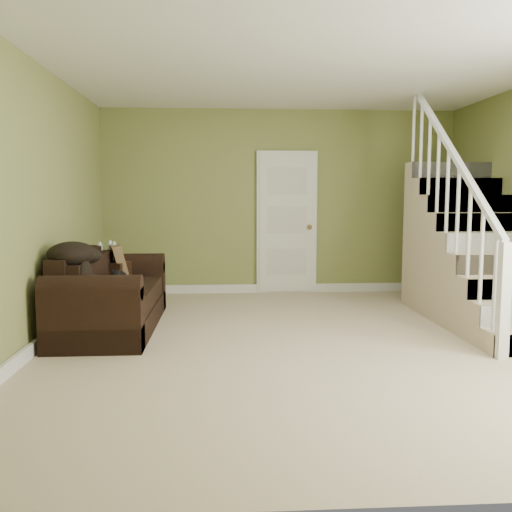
{
  "coord_description": "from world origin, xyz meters",
  "views": [
    {
      "loc": [
        -0.82,
        -4.98,
        1.37
      ],
      "look_at": [
        -0.48,
        0.39,
        0.79
      ],
      "focal_mm": 38.0,
      "sensor_mm": 36.0,
      "label": 1
    }
  ],
  "objects": [
    {
      "name": "door",
      "position": [
        0.1,
        2.71,
        1.01
      ],
      "size": [
        0.86,
        0.12,
        2.02
      ],
      "color": "white",
      "rests_on": "floor"
    },
    {
      "name": "cat",
      "position": [
        -1.91,
        0.72,
        0.52
      ],
      "size": [
        0.21,
        0.45,
        0.22
      ],
      "rotation": [
        0.0,
        0.0,
        -0.03
      ],
      "color": "black",
      "rests_on": "sofa"
    },
    {
      "name": "floor",
      "position": [
        0.0,
        0.0,
        0.0
      ],
      "size": [
        5.0,
        5.5,
        0.01
      ],
      "primitive_type": "cube",
      "color": "#CBB093",
      "rests_on": "ground"
    },
    {
      "name": "wall_front",
      "position": [
        0.0,
        -2.75,
        1.3
      ],
      "size": [
        5.0,
        0.04,
        2.6
      ],
      "primitive_type": "cube",
      "color": "olive",
      "rests_on": "floor"
    },
    {
      "name": "wall_left",
      "position": [
        -2.5,
        0.0,
        1.3
      ],
      "size": [
        0.04,
        5.5,
        2.6
      ],
      "primitive_type": "cube",
      "color": "olive",
      "rests_on": "floor"
    },
    {
      "name": "ceiling",
      "position": [
        0.0,
        0.0,
        2.6
      ],
      "size": [
        5.0,
        5.5,
        0.01
      ],
      "primitive_type": "cube",
      "color": "white",
      "rests_on": "wall_back"
    },
    {
      "name": "throw_blanket",
      "position": [
        -2.24,
        0.2,
        0.84
      ],
      "size": [
        0.45,
        0.58,
        0.23
      ],
      "primitive_type": "ellipsoid",
      "rotation": [
        0.0,
        0.0,
        0.03
      ],
      "color": "black",
      "rests_on": "sofa"
    },
    {
      "name": "baseboard_left",
      "position": [
        -2.47,
        0.0,
        0.06
      ],
      "size": [
        0.04,
        5.5,
        0.12
      ],
      "primitive_type": "cube",
      "color": "white",
      "rests_on": "floor"
    },
    {
      "name": "side_table",
      "position": [
        -2.16,
        1.47,
        0.32
      ],
      "size": [
        0.63,
        0.63,
        0.85
      ],
      "rotation": [
        0.0,
        0.0,
        -0.24
      ],
      "color": "black",
      "rests_on": "floor"
    },
    {
      "name": "sofa",
      "position": [
        -2.01,
        0.69,
        0.31
      ],
      "size": [
        0.89,
        2.05,
        0.81
      ],
      "color": "black",
      "rests_on": "floor"
    },
    {
      "name": "baseboard_back",
      "position": [
        0.0,
        2.72,
        0.06
      ],
      "size": [
        5.0,
        0.04,
        0.12
      ],
      "primitive_type": "cube",
      "color": "white",
      "rests_on": "floor"
    },
    {
      "name": "staircase",
      "position": [
        1.99,
        0.97,
        0.64
      ],
      "size": [
        1.0,
        2.51,
        2.82
      ],
      "color": "#CBB093",
      "rests_on": "floor"
    },
    {
      "name": "banana",
      "position": [
        -1.82,
        0.37,
        0.46
      ],
      "size": [
        0.05,
        0.18,
        0.05
      ],
      "primitive_type": "ellipsoid",
      "rotation": [
        0.0,
        0.0,
        -0.0
      ],
      "color": "yellow",
      "rests_on": "sofa"
    },
    {
      "name": "throw_pillow",
      "position": [
        -2.03,
        1.42,
        0.62
      ],
      "size": [
        0.3,
        0.44,
        0.42
      ],
      "primitive_type": "cube",
      "rotation": [
        0.0,
        -0.24,
        0.29
      ],
      "color": "#503520",
      "rests_on": "sofa"
    },
    {
      "name": "wall_back",
      "position": [
        0.0,
        2.75,
        1.3
      ],
      "size": [
        5.0,
        0.04,
        2.6
      ],
      "primitive_type": "cube",
      "color": "olive",
      "rests_on": "floor"
    }
  ]
}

